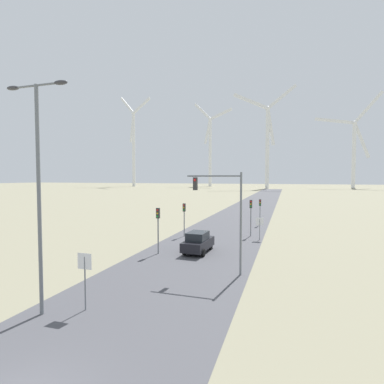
{
  "coord_description": "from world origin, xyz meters",
  "views": [
    {
      "loc": [
        7.31,
        -6.0,
        6.61
      ],
      "look_at": [
        0.0,
        17.08,
        5.42
      ],
      "focal_mm": 28.0,
      "sensor_mm": 36.0,
      "label": 1
    }
  ],
  "objects_px": {
    "wind_turbine_center": "(267,139)",
    "stop_sign_near": "(85,270)",
    "streetlamp": "(38,173)",
    "traffic_light_post_mid_left": "(184,212)",
    "wind_turbine_right": "(354,146)",
    "traffic_light_mast_overhead": "(223,203)",
    "wind_turbine_left": "(210,146)",
    "traffic_light_post_near_right": "(251,210)",
    "traffic_light_post_mid_right": "(260,206)",
    "car_approaching": "(198,242)",
    "traffic_light_post_near_left": "(158,220)",
    "stop_sign_far": "(260,224)",
    "wind_turbine_far_left": "(134,142)"
  },
  "relations": [
    {
      "from": "wind_turbine_center",
      "to": "stop_sign_near",
      "type": "bearing_deg",
      "value": -89.47
    },
    {
      "from": "streetlamp",
      "to": "traffic_light_post_mid_left",
      "type": "relative_size",
      "value": 2.97
    },
    {
      "from": "wind_turbine_center",
      "to": "wind_turbine_right",
      "type": "distance_m",
      "value": 56.37
    },
    {
      "from": "traffic_light_mast_overhead",
      "to": "wind_turbine_left",
      "type": "bearing_deg",
      "value": 104.39
    },
    {
      "from": "traffic_light_post_near_right",
      "to": "stop_sign_near",
      "type": "bearing_deg",
      "value": -104.84
    },
    {
      "from": "wind_turbine_center",
      "to": "traffic_light_post_mid_left",
      "type": "bearing_deg",
      "value": -89.95
    },
    {
      "from": "traffic_light_post_mid_right",
      "to": "car_approaching",
      "type": "height_order",
      "value": "traffic_light_post_mid_right"
    },
    {
      "from": "traffic_light_post_near_left",
      "to": "wind_turbine_center",
      "type": "height_order",
      "value": "wind_turbine_center"
    },
    {
      "from": "stop_sign_far",
      "to": "stop_sign_near",
      "type": "bearing_deg",
      "value": -109.08
    },
    {
      "from": "car_approaching",
      "to": "wind_turbine_right",
      "type": "bearing_deg",
      "value": 75.59
    },
    {
      "from": "wind_turbine_left",
      "to": "traffic_light_post_mid_right",
      "type": "bearing_deg",
      "value": -73.66
    },
    {
      "from": "car_approaching",
      "to": "wind_turbine_far_left",
      "type": "relative_size",
      "value": 0.06
    },
    {
      "from": "traffic_light_post_near_left",
      "to": "traffic_light_post_mid_left",
      "type": "xyz_separation_m",
      "value": [
        -0.34,
        7.87,
        -0.2
      ]
    },
    {
      "from": "traffic_light_mast_overhead",
      "to": "traffic_light_post_mid_right",
      "type": "bearing_deg",
      "value": 88.28
    },
    {
      "from": "streetlamp",
      "to": "wind_turbine_center",
      "type": "bearing_deg",
      "value": 89.94
    },
    {
      "from": "wind_turbine_left",
      "to": "wind_turbine_right",
      "type": "distance_m",
      "value": 92.9
    },
    {
      "from": "car_approaching",
      "to": "wind_turbine_left",
      "type": "bearing_deg",
      "value": 103.82
    },
    {
      "from": "streetlamp",
      "to": "traffic_light_post_near_left",
      "type": "height_order",
      "value": "streetlamp"
    },
    {
      "from": "traffic_light_post_near_right",
      "to": "wind_turbine_far_left",
      "type": "relative_size",
      "value": 0.06
    },
    {
      "from": "traffic_light_mast_overhead",
      "to": "car_approaching",
      "type": "distance_m",
      "value": 7.11
    },
    {
      "from": "stop_sign_near",
      "to": "traffic_light_post_near_right",
      "type": "xyz_separation_m",
      "value": [
        5.68,
        21.45,
        0.98
      ]
    },
    {
      "from": "stop_sign_far",
      "to": "wind_turbine_left",
      "type": "xyz_separation_m",
      "value": [
        -50.87,
        180.67,
        28.0
      ]
    },
    {
      "from": "traffic_light_post_mid_right",
      "to": "wind_turbine_left",
      "type": "relative_size",
      "value": 0.06
    },
    {
      "from": "stop_sign_far",
      "to": "traffic_light_post_near_left",
      "type": "height_order",
      "value": "traffic_light_post_near_left"
    },
    {
      "from": "traffic_light_mast_overhead",
      "to": "wind_turbine_right",
      "type": "distance_m",
      "value": 191.53
    },
    {
      "from": "traffic_light_mast_overhead",
      "to": "wind_turbine_center",
      "type": "height_order",
      "value": "wind_turbine_center"
    },
    {
      "from": "traffic_light_post_mid_left",
      "to": "wind_turbine_far_left",
      "type": "relative_size",
      "value": 0.06
    },
    {
      "from": "traffic_light_mast_overhead",
      "to": "wind_turbine_center",
      "type": "xyz_separation_m",
      "value": [
        -6.9,
        159.66,
        24.08
      ]
    },
    {
      "from": "traffic_light_post_mid_left",
      "to": "wind_turbine_center",
      "type": "relative_size",
      "value": 0.06
    },
    {
      "from": "traffic_light_post_mid_left",
      "to": "wind_turbine_center",
      "type": "distance_m",
      "value": 150.59
    },
    {
      "from": "traffic_light_post_near_left",
      "to": "wind_turbine_center",
      "type": "distance_m",
      "value": 158.31
    },
    {
      "from": "wind_turbine_far_left",
      "to": "stop_sign_far",
      "type": "bearing_deg",
      "value": -57.56
    },
    {
      "from": "traffic_light_post_mid_left",
      "to": "wind_turbine_far_left",
      "type": "bearing_deg",
      "value": 120.23
    },
    {
      "from": "traffic_light_post_near_left",
      "to": "car_approaching",
      "type": "distance_m",
      "value": 4.02
    },
    {
      "from": "wind_turbine_right",
      "to": "traffic_light_post_mid_left",
      "type": "bearing_deg",
      "value": -105.99
    },
    {
      "from": "traffic_light_post_mid_left",
      "to": "traffic_light_post_mid_right",
      "type": "bearing_deg",
      "value": 54.66
    },
    {
      "from": "traffic_light_post_near_left",
      "to": "wind_turbine_left",
      "type": "height_order",
      "value": "wind_turbine_left"
    },
    {
      "from": "traffic_light_mast_overhead",
      "to": "wind_turbine_right",
      "type": "height_order",
      "value": "wind_turbine_right"
    },
    {
      "from": "traffic_light_post_near_left",
      "to": "traffic_light_post_near_right",
      "type": "xyz_separation_m",
      "value": [
        6.75,
        10.23,
        0.07
      ]
    },
    {
      "from": "stop_sign_far",
      "to": "traffic_light_post_near_right",
      "type": "distance_m",
      "value": 2.48
    },
    {
      "from": "traffic_light_post_near_left",
      "to": "car_approaching",
      "type": "height_order",
      "value": "traffic_light_post_near_left"
    },
    {
      "from": "traffic_light_post_mid_left",
      "to": "car_approaching",
      "type": "relative_size",
      "value": 0.88
    },
    {
      "from": "stop_sign_far",
      "to": "traffic_light_post_near_left",
      "type": "xyz_separation_m",
      "value": [
        -7.88,
        -8.47,
        1.27
      ]
    },
    {
      "from": "traffic_light_post_mid_right",
      "to": "wind_turbine_far_left",
      "type": "xyz_separation_m",
      "value": [
        -102.34,
        152.42,
        29.54
      ]
    },
    {
      "from": "wind_turbine_far_left",
      "to": "traffic_light_post_mid_right",
      "type": "bearing_deg",
      "value": -56.12
    },
    {
      "from": "traffic_light_mast_overhead",
      "to": "wind_turbine_left",
      "type": "height_order",
      "value": "wind_turbine_left"
    },
    {
      "from": "traffic_light_post_near_right",
      "to": "wind_turbine_center",
      "type": "distance_m",
      "value": 148.39
    },
    {
      "from": "traffic_light_mast_overhead",
      "to": "car_approaching",
      "type": "bearing_deg",
      "value": 123.42
    },
    {
      "from": "stop_sign_near",
      "to": "traffic_light_post_mid_left",
      "type": "distance_m",
      "value": 19.16
    },
    {
      "from": "stop_sign_far",
      "to": "traffic_light_post_near_right",
      "type": "height_order",
      "value": "traffic_light_post_near_right"
    }
  ]
}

